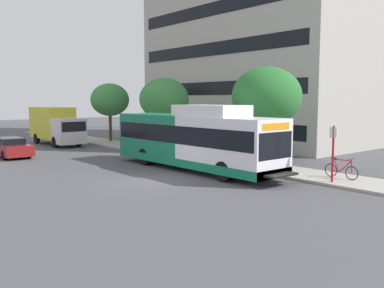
# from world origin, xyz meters

# --- Properties ---
(ground_plane) EXTENTS (120.00, 120.00, 0.00)m
(ground_plane) POSITION_xyz_m (0.00, 8.00, 0.00)
(ground_plane) COLOR #4C4C51
(sidewalk_curb) EXTENTS (3.00, 56.00, 0.14)m
(sidewalk_curb) POSITION_xyz_m (7.00, 6.00, 0.07)
(sidewalk_curb) COLOR #A8A399
(sidewalk_curb) RESTS_ON ground
(transit_bus) EXTENTS (2.58, 12.25, 3.65)m
(transit_bus) POSITION_xyz_m (3.83, 1.17, 1.70)
(transit_bus) COLOR white
(transit_bus) RESTS_ON ground
(bus_stop_sign_pole) EXTENTS (0.10, 0.36, 2.60)m
(bus_stop_sign_pole) POSITION_xyz_m (5.99, -6.14, 1.65)
(bus_stop_sign_pole) COLOR red
(bus_stop_sign_pole) RESTS_ON sidewalk_curb
(bicycle_parked) EXTENTS (0.52, 1.76, 1.02)m
(bicycle_parked) POSITION_xyz_m (7.14, -5.93, 0.56)
(bicycle_parked) COLOR black
(bicycle_parked) RESTS_ON sidewalk_curb
(street_tree_near_stop) EXTENTS (4.02, 4.02, 5.69)m
(street_tree_near_stop) POSITION_xyz_m (7.71, -0.75, 4.11)
(street_tree_near_stop) COLOR #4C3823
(street_tree_near_stop) RESTS_ON sidewalk_curb
(street_tree_mid_block) EXTENTS (3.75, 3.75, 5.43)m
(street_tree_mid_block) POSITION_xyz_m (7.71, 9.20, 3.96)
(street_tree_mid_block) COLOR #4C3823
(street_tree_mid_block) RESTS_ON sidewalk_curb
(street_tree_far_block) EXTENTS (3.50, 3.50, 5.27)m
(street_tree_far_block) POSITION_xyz_m (7.78, 17.63, 3.91)
(street_tree_far_block) COLOR #4C3823
(street_tree_far_block) RESTS_ON sidewalk_curb
(parked_car_far_lane) EXTENTS (1.80, 4.50, 1.33)m
(parked_car_far_lane) POSITION_xyz_m (-2.38, 13.40, 0.66)
(parked_car_far_lane) COLOR maroon
(parked_car_far_lane) RESTS_ON ground
(box_truck_background) EXTENTS (2.32, 7.01, 3.25)m
(box_truck_background) POSITION_xyz_m (3.18, 18.95, 1.74)
(box_truck_background) COLOR silver
(box_truck_background) RESTS_ON ground
(lattice_comm_tower) EXTENTS (1.10, 1.10, 25.58)m
(lattice_comm_tower) POSITION_xyz_m (22.15, 29.42, 8.41)
(lattice_comm_tower) COLOR #B7B7BC
(lattice_comm_tower) RESTS_ON ground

